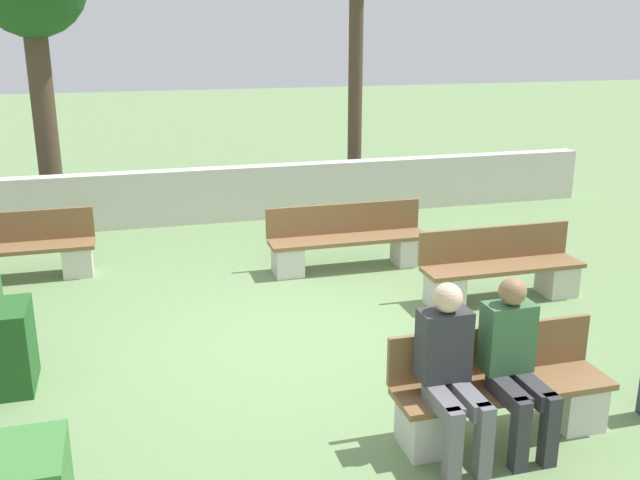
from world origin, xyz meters
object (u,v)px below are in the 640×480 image
bench_left_side (5,254)px  person_seated_man (515,357)px  bench_back (501,273)px  bench_front (501,397)px  person_seated_woman (450,365)px  bench_right_side (348,244)px

bench_left_side → person_seated_man: size_ratio=1.66×
bench_back → person_seated_man: person_seated_man is taller
person_seated_man → bench_front: bearing=92.8°
bench_front → person_seated_woman: size_ratio=1.32×
person_seated_woman → person_seated_man: bearing=-0.2°
person_seated_woman → bench_left_side: bearing=126.6°
bench_left_side → person_seated_man: bearing=-40.6°
bench_front → person_seated_man: (0.01, -0.14, 0.40)m
bench_back → bench_left_side: bearing=168.0°
bench_right_side → person_seated_man: 4.30m
person_seated_woman → bench_right_side: bearing=82.2°
person_seated_man → bench_back: bearing=62.1°
bench_back → person_seated_woman: bearing=-116.0°
bench_left_side → bench_right_side: bearing=-0.5°
bench_front → bench_left_side: bearing=131.0°
bench_right_side → person_seated_man: bearing=-82.5°
bench_left_side → person_seated_woman: size_ratio=1.64×
bench_left_side → bench_right_side: 4.36m
bench_back → person_seated_man: bearing=-108.0°
bench_back → person_seated_man: size_ratio=1.47×
bench_front → bench_right_side: same height
bench_front → bench_right_side: 4.14m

